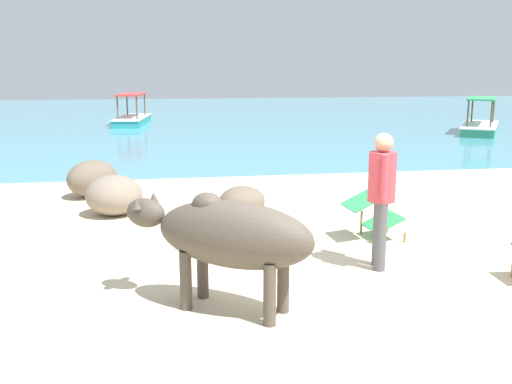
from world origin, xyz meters
TOP-DOWN VIEW (x-y plane):
  - sand_beach at (0.00, 0.00)m, footprint 18.00×14.00m
  - water_surface at (0.00, 22.00)m, footprint 60.00×36.00m
  - cow at (-1.10, -0.09)m, footprint 1.94×1.51m
  - deck_chair_far at (1.16, 1.99)m, footprint 0.81×0.59m
  - person_standing at (0.81, 0.83)m, footprint 0.32×0.50m
  - shore_rock_large at (-2.49, 3.98)m, footprint 1.03×1.01m
  - shore_rock_medium at (-2.98, 5.46)m, footprint 1.24×1.27m
  - shore_rock_small at (-0.45, 3.55)m, footprint 0.87×0.78m
  - boat_teal at (-2.83, 19.79)m, footprint 1.62×3.79m
  - boat_green at (9.97, 14.35)m, footprint 2.98×3.71m

SIDE VIEW (x-z plane):
  - water_surface at x=0.00m, z-range -0.01..0.01m
  - sand_beach at x=0.00m, z-range 0.00..0.04m
  - shore_rock_small at x=-0.45m, z-range 0.04..0.53m
  - boat_teal at x=-2.83m, z-range -0.35..0.94m
  - boat_green at x=9.97m, z-range -0.35..0.94m
  - shore_rock_large at x=-2.49m, z-range 0.04..0.69m
  - shore_rock_medium at x=-2.98m, z-range 0.04..0.72m
  - deck_chair_far at x=1.16m, z-range 0.08..0.77m
  - cow at x=-1.10m, z-range 0.23..1.39m
  - person_standing at x=0.81m, z-range 0.18..1.80m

